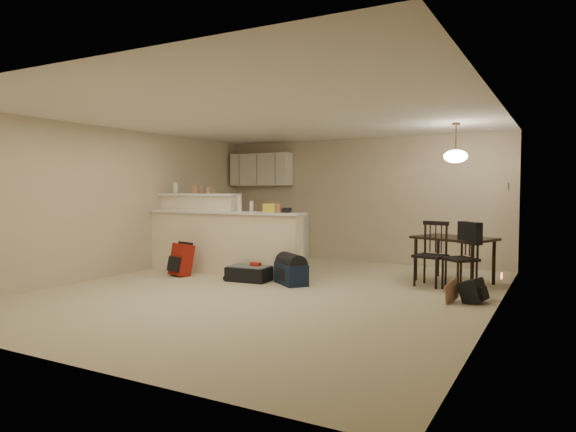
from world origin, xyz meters
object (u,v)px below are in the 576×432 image
Objects in this scene: pendant_lamp at (456,156)px; dining_chair_near at (430,254)px; black_daypack at (473,291)px; dining_table at (454,243)px; navy_duffel at (291,274)px; suitcase at (249,274)px; red_backpack at (181,260)px; dining_chair_far at (460,257)px.

pendant_lamp is 1.60m from dining_chair_near.
dining_table is at bearing 31.84° from black_daypack.
black_daypack is at bearing 37.93° from navy_duffel.
dining_chair_near reaches higher than suitcase.
red_backpack is at bearing -137.11° from navy_duffel.
red_backpack is 2.03m from navy_duffel.
dining_chair_near is 1.63× the size of navy_duffel.
dining_table is 2.18× the size of pendant_lamp.
pendant_lamp is 0.92× the size of suitcase.
dining_chair_near is 1.19m from black_daypack.
dining_chair_near is at bearing 52.80° from black_daypack.
pendant_lamp is 1.88× the size of black_daypack.
navy_duffel is (2.02, 0.18, -0.11)m from red_backpack.
red_backpack reaches higher than black_daypack.
navy_duffel is at bearing 101.88° from black_daypack.
black_daypack reaches higher than suitcase.
pendant_lamp is at bearing 21.84° from suitcase.
dining_table reaches higher than red_backpack.
dining_table reaches higher than black_daypack.
dining_chair_near is 2.97× the size of black_daypack.
dining_table is at bearing 0.00° from pendant_lamp.
black_daypack is at bearing -25.82° from dining_chair_far.
suitcase is at bearing 102.85° from black_daypack.
red_backpack is 4.70m from black_daypack.
dining_chair_far reaches higher than dining_table.
dining_chair_near is 2.14m from navy_duffel.
dining_table reaches higher than navy_duffel.
red_backpack is 0.90× the size of navy_duffel.
black_daypack is at bearing -69.82° from pendant_lamp.
pendant_lamp reaches higher than navy_duffel.
dining_chair_near is at bearing 30.27° from red_backpack.
navy_duffel is (0.73, 0.06, 0.05)m from suitcase.
suitcase is at bearing -153.96° from pendant_lamp.
dining_chair_far is 1.62× the size of navy_duffel.
dining_chair_far is 3.22m from suitcase.
dining_chair_near is at bearing -153.34° from dining_chair_far.
dining_table is 2.51× the size of red_backpack.
dining_chair_near is at bearing -117.38° from pendant_lamp.
suitcase is (-3.10, -0.81, -0.37)m from dining_chair_far.
dining_table is 1.38× the size of dining_chair_near.
dining_chair_far is 0.87m from black_daypack.
pendant_lamp is 2.34m from black_daypack.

